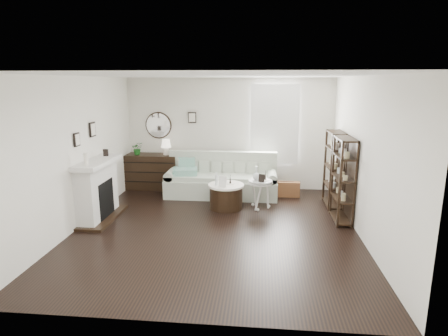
# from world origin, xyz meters

# --- Properties ---
(room) EXTENTS (5.50, 5.50, 5.50)m
(room) POSITION_xyz_m (0.73, 2.70, 1.60)
(room) COLOR black
(room) RESTS_ON ground
(fireplace) EXTENTS (0.50, 1.40, 1.84)m
(fireplace) POSITION_xyz_m (-2.32, 0.30, 0.54)
(fireplace) COLOR silver
(fireplace) RESTS_ON ground
(shelf_unit_far) EXTENTS (0.30, 0.80, 1.60)m
(shelf_unit_far) POSITION_xyz_m (2.33, 1.55, 0.80)
(shelf_unit_far) COLOR black
(shelf_unit_far) RESTS_ON ground
(shelf_unit_near) EXTENTS (0.30, 0.80, 1.60)m
(shelf_unit_near) POSITION_xyz_m (2.33, 0.65, 0.80)
(shelf_unit_near) COLOR black
(shelf_unit_near) RESTS_ON ground
(sofa) EXTENTS (2.56, 0.89, 0.99)m
(sofa) POSITION_xyz_m (-0.11, 2.08, 0.33)
(sofa) COLOR beige
(sofa) RESTS_ON ground
(quilt) EXTENTS (0.62, 0.53, 0.14)m
(quilt) POSITION_xyz_m (-0.95, 1.95, 0.58)
(quilt) COLOR #258960
(quilt) RESTS_ON sofa
(suitcase) EXTENTS (0.53, 0.18, 0.35)m
(suitcase) POSITION_xyz_m (1.43, 2.10, 0.18)
(suitcase) COLOR brown
(suitcase) RESTS_ON ground
(dresser) EXTENTS (1.29, 0.55, 0.86)m
(dresser) POSITION_xyz_m (-1.89, 2.47, 0.43)
(dresser) COLOR black
(dresser) RESTS_ON ground
(table_lamp) EXTENTS (0.24, 0.24, 0.38)m
(table_lamp) POSITION_xyz_m (-1.51, 2.47, 1.05)
(table_lamp) COLOR beige
(table_lamp) RESTS_ON dresser
(potted_plant) EXTENTS (0.35, 0.33, 0.31)m
(potted_plant) POSITION_xyz_m (-2.21, 2.42, 1.02)
(potted_plant) COLOR #1B5F1B
(potted_plant) RESTS_ON dresser
(drum_table) EXTENTS (0.75, 0.75, 0.52)m
(drum_table) POSITION_xyz_m (0.08, 1.14, 0.26)
(drum_table) COLOR black
(drum_table) RESTS_ON ground
(pedestal_table) EXTENTS (0.51, 0.51, 0.61)m
(pedestal_table) POSITION_xyz_m (0.79, 1.19, 0.56)
(pedestal_table) COLOR silver
(pedestal_table) RESTS_ON ground
(eiffel_drum) EXTENTS (0.11, 0.11, 0.17)m
(eiffel_drum) POSITION_xyz_m (0.16, 1.19, 0.60)
(eiffel_drum) COLOR black
(eiffel_drum) RESTS_ON drum_table
(bottle_drum) EXTENTS (0.06, 0.06, 0.28)m
(bottle_drum) POSITION_xyz_m (-0.11, 1.05, 0.66)
(bottle_drum) COLOR silver
(bottle_drum) RESTS_ON drum_table
(card_frame_drum) EXTENTS (0.18, 0.11, 0.22)m
(card_frame_drum) POSITION_xyz_m (0.03, 0.95, 0.63)
(card_frame_drum) COLOR white
(card_frame_drum) RESTS_ON drum_table
(eiffel_ped) EXTENTS (0.12, 0.12, 0.18)m
(eiffel_ped) POSITION_xyz_m (0.89, 1.22, 0.70)
(eiffel_ped) COLOR black
(eiffel_ped) RESTS_ON pedestal_table
(flask_ped) EXTENTS (0.16, 0.16, 0.29)m
(flask_ped) POSITION_xyz_m (0.70, 1.21, 0.76)
(flask_ped) COLOR silver
(flask_ped) RESTS_ON pedestal_table
(card_frame_ped) EXTENTS (0.13, 0.09, 0.16)m
(card_frame_ped) POSITION_xyz_m (0.81, 1.06, 0.69)
(card_frame_ped) COLOR black
(card_frame_ped) RESTS_ON pedestal_table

